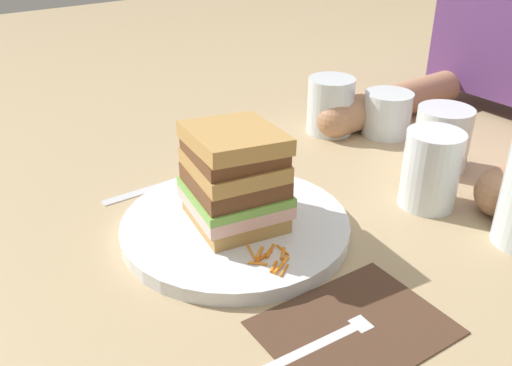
% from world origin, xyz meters
% --- Properties ---
extents(ground_plane, '(3.00, 3.00, 0.00)m').
position_xyz_m(ground_plane, '(0.00, 0.00, 0.00)').
color(ground_plane, tan).
extents(main_plate, '(0.27, 0.27, 0.02)m').
position_xyz_m(main_plate, '(-0.02, -0.02, 0.01)').
color(main_plate, white).
rests_on(main_plate, ground_plane).
extents(sandwich, '(0.12, 0.12, 0.12)m').
position_xyz_m(sandwich, '(-0.02, -0.02, 0.07)').
color(sandwich, tan).
rests_on(sandwich, main_plate).
extents(carrot_shred_0, '(0.01, 0.03, 0.00)m').
position_xyz_m(carrot_shred_0, '(-0.10, -0.01, 0.02)').
color(carrot_shred_0, orange).
rests_on(carrot_shred_0, main_plate).
extents(carrot_shred_1, '(0.02, 0.01, 0.00)m').
position_xyz_m(carrot_shred_1, '(-0.10, 0.01, 0.02)').
color(carrot_shred_1, orange).
rests_on(carrot_shred_1, main_plate).
extents(carrot_shred_2, '(0.02, 0.01, 0.00)m').
position_xyz_m(carrot_shred_2, '(-0.12, -0.01, 0.02)').
color(carrot_shred_2, orange).
rests_on(carrot_shred_2, main_plate).
extents(carrot_shred_3, '(0.02, 0.02, 0.00)m').
position_xyz_m(carrot_shred_3, '(-0.09, -0.01, 0.02)').
color(carrot_shred_3, orange).
rests_on(carrot_shred_3, main_plate).
extents(carrot_shred_4, '(0.01, 0.03, 0.00)m').
position_xyz_m(carrot_shred_4, '(-0.10, -0.02, 0.02)').
color(carrot_shred_4, orange).
rests_on(carrot_shred_4, main_plate).
extents(carrot_shred_5, '(0.01, 0.02, 0.00)m').
position_xyz_m(carrot_shred_5, '(-0.11, 0.01, 0.02)').
color(carrot_shred_5, orange).
rests_on(carrot_shred_5, main_plate).
extents(carrot_shred_6, '(0.03, 0.01, 0.00)m').
position_xyz_m(carrot_shred_6, '(-0.09, -0.01, 0.02)').
color(carrot_shred_6, orange).
rests_on(carrot_shred_6, main_plate).
extents(carrot_shred_7, '(0.02, 0.03, 0.00)m').
position_xyz_m(carrot_shred_7, '(0.09, -0.03, 0.02)').
color(carrot_shred_7, orange).
rests_on(carrot_shred_7, main_plate).
extents(carrot_shred_8, '(0.02, 0.00, 0.00)m').
position_xyz_m(carrot_shred_8, '(0.07, -0.01, 0.02)').
color(carrot_shred_8, orange).
rests_on(carrot_shred_8, main_plate).
extents(carrot_shred_9, '(0.02, 0.02, 0.00)m').
position_xyz_m(carrot_shred_9, '(0.07, -0.05, 0.02)').
color(carrot_shred_9, orange).
rests_on(carrot_shred_9, main_plate).
extents(carrot_shred_10, '(0.02, 0.02, 0.00)m').
position_xyz_m(carrot_shred_10, '(0.07, -0.01, 0.02)').
color(carrot_shred_10, orange).
rests_on(carrot_shred_10, main_plate).
extents(carrot_shred_11, '(0.02, 0.02, 0.00)m').
position_xyz_m(carrot_shred_11, '(0.06, -0.03, 0.02)').
color(carrot_shred_11, orange).
rests_on(carrot_shred_11, main_plate).
extents(carrot_shred_12, '(0.01, 0.03, 0.00)m').
position_xyz_m(carrot_shred_12, '(0.06, -0.03, 0.02)').
color(carrot_shred_12, orange).
rests_on(carrot_shred_12, main_plate).
extents(carrot_shred_13, '(0.02, 0.02, 0.00)m').
position_xyz_m(carrot_shred_13, '(0.06, -0.02, 0.02)').
color(carrot_shred_13, orange).
rests_on(carrot_shred_13, main_plate).
extents(carrot_shred_14, '(0.01, 0.02, 0.00)m').
position_xyz_m(carrot_shred_14, '(0.10, -0.03, 0.02)').
color(carrot_shred_14, orange).
rests_on(carrot_shred_14, main_plate).
extents(carrot_shred_15, '(0.03, 0.01, 0.00)m').
position_xyz_m(carrot_shred_15, '(0.05, -0.04, 0.02)').
color(carrot_shred_15, orange).
rests_on(carrot_shred_15, main_plate).
extents(carrot_shred_16, '(0.01, 0.02, 0.00)m').
position_xyz_m(carrot_shred_16, '(0.08, -0.04, 0.02)').
color(carrot_shred_16, orange).
rests_on(carrot_shred_16, main_plate).
extents(napkin_dark, '(0.13, 0.17, 0.00)m').
position_xyz_m(napkin_dark, '(0.18, -0.02, 0.00)').
color(napkin_dark, '#4C3323').
rests_on(napkin_dark, ground_plane).
extents(fork, '(0.03, 0.17, 0.00)m').
position_xyz_m(fork, '(0.18, -0.04, 0.00)').
color(fork, silver).
rests_on(fork, napkin_dark).
extents(knife, '(0.02, 0.20, 0.00)m').
position_xyz_m(knife, '(-0.17, -0.03, 0.00)').
color(knife, silver).
rests_on(knife, ground_plane).
extents(juice_glass, '(0.07, 0.07, 0.10)m').
position_xyz_m(juice_glass, '(0.07, 0.22, 0.04)').
color(juice_glass, white).
rests_on(juice_glass, ground_plane).
extents(empty_tumbler_0, '(0.08, 0.08, 0.07)m').
position_xyz_m(empty_tumbler_0, '(-0.12, 0.35, 0.04)').
color(empty_tumbler_0, silver).
rests_on(empty_tumbler_0, ground_plane).
extents(empty_tumbler_1, '(0.08, 0.08, 0.09)m').
position_xyz_m(empty_tumbler_1, '(-0.18, 0.28, 0.05)').
color(empty_tumbler_1, silver).
rests_on(empty_tumbler_1, ground_plane).
extents(empty_tumbler_2, '(0.08, 0.08, 0.09)m').
position_xyz_m(empty_tumbler_2, '(0.01, 0.32, 0.05)').
color(empty_tumbler_2, silver).
rests_on(empty_tumbler_2, ground_plane).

